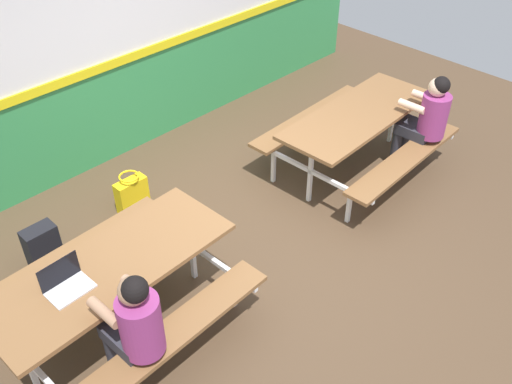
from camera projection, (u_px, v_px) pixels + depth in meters
The scene contains 9 objects.
ground_plane at pixel (270, 246), 5.57m from camera, with size 10.00×10.00×0.02m, color #4C3826.
accent_backdrop at pixel (110, 53), 6.14m from camera, with size 8.00×0.14×2.60m.
picnic_table_left at pixel (114, 280), 4.42m from camera, with size 1.98×1.61×0.74m.
picnic_table_right at pixel (357, 126), 6.22m from camera, with size 1.98×1.61×0.74m.
student_nearer at pixel (135, 323), 3.92m from camera, with size 0.37×0.53×1.21m.
student_further at pixel (426, 117), 6.12m from camera, with size 0.37×0.53×1.21m.
laptop_silver at pixel (66, 284), 4.10m from camera, with size 0.33×0.23×0.22m.
backpack_dark at pixel (43, 247), 5.23m from camera, with size 0.30×0.22×0.44m.
tote_bag_bright at pixel (132, 194), 5.89m from camera, with size 0.34×0.21×0.43m.
Camera 1 is at (-2.99, -2.76, 3.84)m, focal length 39.81 mm.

